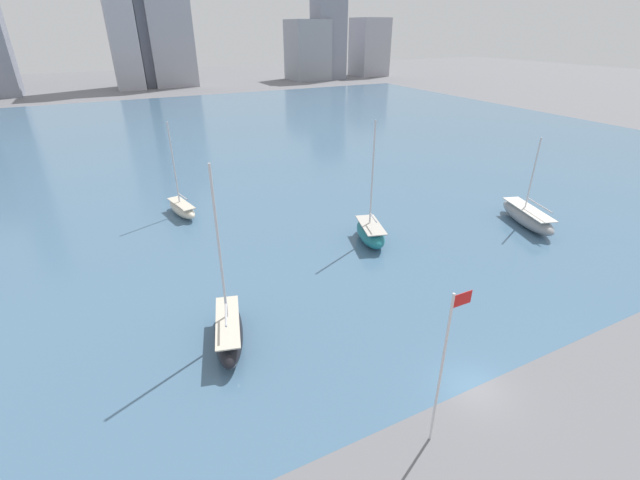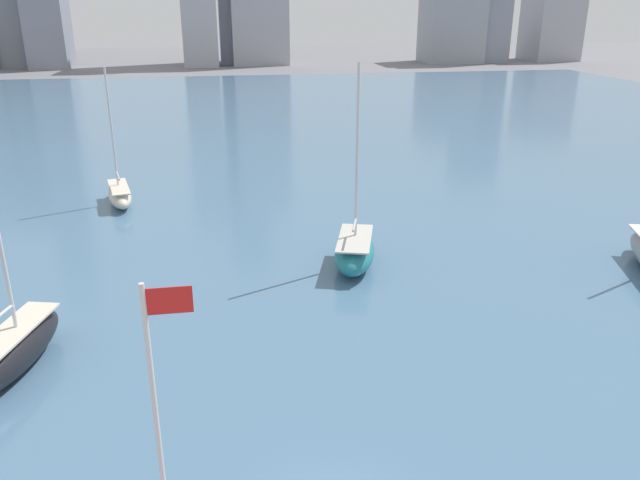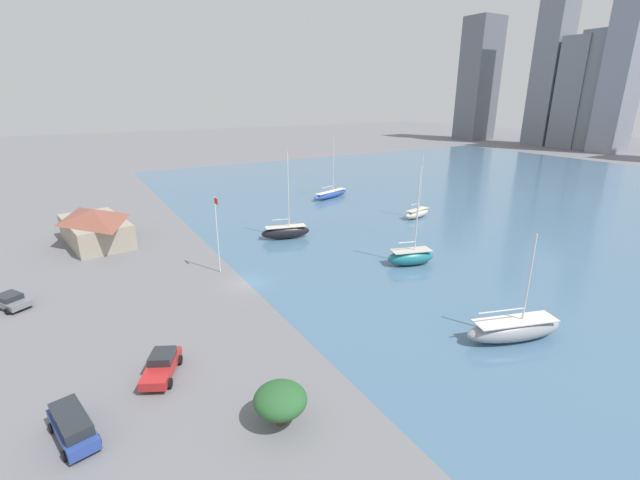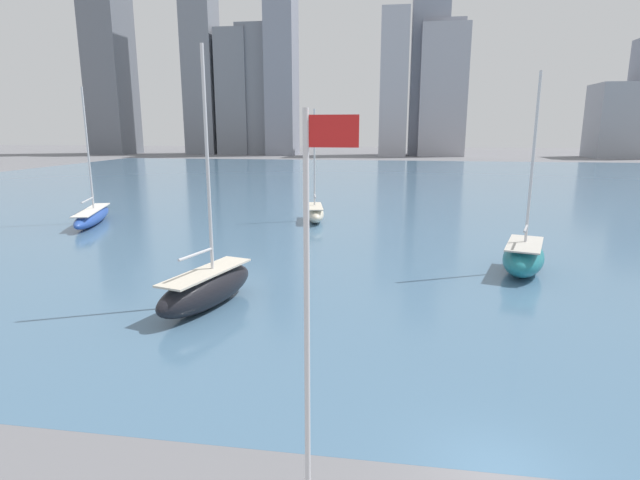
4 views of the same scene
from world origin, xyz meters
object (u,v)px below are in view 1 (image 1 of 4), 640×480
sailboat_teal (370,232)px  sailboat_cream (182,208)px  flag_pole (443,366)px  sailboat_black (229,331)px  sailboat_gray (527,216)px

sailboat_teal → sailboat_cream: bearing=152.0°
flag_pole → sailboat_black: size_ratio=0.73×
sailboat_teal → sailboat_gray: sailboat_teal is taller
sailboat_cream → sailboat_gray: sailboat_cream is taller
sailboat_black → sailboat_teal: bearing=42.2°
sailboat_cream → sailboat_black: size_ratio=0.84×
sailboat_black → sailboat_gray: 37.23m
sailboat_black → sailboat_teal: size_ratio=1.05×
sailboat_teal → sailboat_gray: (18.71, -4.51, -0.04)m
sailboat_black → sailboat_teal: 20.46m
sailboat_cream → sailboat_gray: bearing=-42.6°
sailboat_teal → sailboat_gray: 19.24m
sailboat_black → sailboat_gray: sailboat_black is taller
sailboat_cream → sailboat_gray: 41.22m
flag_pole → sailboat_teal: bearing=65.2°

